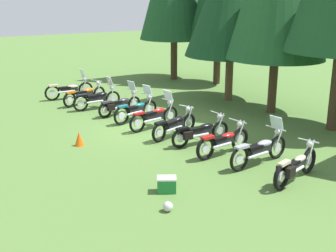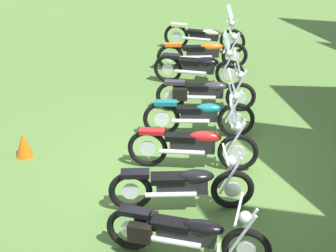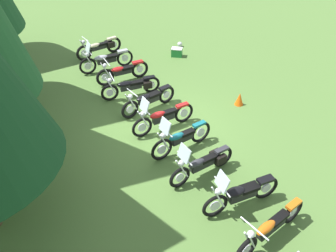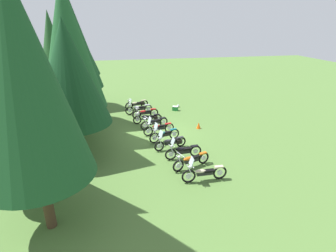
{
  "view_description": "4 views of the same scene",
  "coord_description": "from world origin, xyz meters",
  "px_view_note": "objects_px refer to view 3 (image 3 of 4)",
  "views": [
    {
      "loc": [
        14.12,
        -7.45,
        4.91
      ],
      "look_at": [
        1.64,
        -0.28,
        0.56
      ],
      "focal_mm": 47.43,
      "sensor_mm": 36.0,
      "label": 1
    },
    {
      "loc": [
        7.86,
        1.91,
        4.94
      ],
      "look_at": [
        -0.17,
        -0.47,
        0.66
      ],
      "focal_mm": 55.86,
      "sensor_mm": 36.0,
      "label": 2
    },
    {
      "loc": [
        -8.84,
        3.0,
        7.18
      ],
      "look_at": [
        -0.72,
        0.16,
        0.69
      ],
      "focal_mm": 37.53,
      "sensor_mm": 36.0,
      "label": 3
    },
    {
      "loc": [
        -17.08,
        2.86,
        7.51
      ],
      "look_at": [
        -0.82,
        -0.44,
        0.93
      ],
      "focal_mm": 28.32,
      "sensor_mm": 36.0,
      "label": 4
    }
  ],
  "objects_px": {
    "motorcycle_7": "(132,86)",
    "motorcycle_9": "(106,60)",
    "motorcycle_8": "(122,72)",
    "motorcycle_10": "(100,47)",
    "motorcycle_6": "(148,100)",
    "motorcycle_2": "(241,193)",
    "motorcycle_1": "(271,227)",
    "dropped_helmet": "(180,44)",
    "motorcycle_4": "(181,138)",
    "traffic_cone": "(239,99)",
    "motorcycle_5": "(162,117)",
    "motorcycle_3": "(203,163)",
    "picnic_cooler": "(177,52)"
  },
  "relations": [
    {
      "from": "dropped_helmet",
      "to": "picnic_cooler",
      "type": "bearing_deg",
      "value": 151.75
    },
    {
      "from": "traffic_cone",
      "to": "motorcycle_7",
      "type": "bearing_deg",
      "value": 62.23
    },
    {
      "from": "motorcycle_7",
      "to": "dropped_helmet",
      "type": "distance_m",
      "value": 4.9
    },
    {
      "from": "motorcycle_10",
      "to": "traffic_cone",
      "type": "distance_m",
      "value": 7.01
    },
    {
      "from": "motorcycle_9",
      "to": "motorcycle_1",
      "type": "bearing_deg",
      "value": 93.48
    },
    {
      "from": "motorcycle_4",
      "to": "motorcycle_6",
      "type": "distance_m",
      "value": 2.47
    },
    {
      "from": "traffic_cone",
      "to": "motorcycle_2",
      "type": "bearing_deg",
      "value": 151.49
    },
    {
      "from": "motorcycle_9",
      "to": "traffic_cone",
      "type": "relative_size",
      "value": 4.97
    },
    {
      "from": "motorcycle_5",
      "to": "motorcycle_4",
      "type": "bearing_deg",
      "value": 87.29
    },
    {
      "from": "motorcycle_2",
      "to": "motorcycle_10",
      "type": "xyz_separation_m",
      "value": [
        9.99,
        1.74,
        -0.04
      ]
    },
    {
      "from": "motorcycle_8",
      "to": "motorcycle_10",
      "type": "height_order",
      "value": "motorcycle_10"
    },
    {
      "from": "motorcycle_6",
      "to": "motorcycle_10",
      "type": "distance_m",
      "value": 5.02
    },
    {
      "from": "motorcycle_5",
      "to": "motorcycle_6",
      "type": "distance_m",
      "value": 1.25
    },
    {
      "from": "motorcycle_1",
      "to": "motorcycle_2",
      "type": "relative_size",
      "value": 1.02
    },
    {
      "from": "motorcycle_6",
      "to": "traffic_cone",
      "type": "distance_m",
      "value": 3.34
    },
    {
      "from": "motorcycle_5",
      "to": "traffic_cone",
      "type": "distance_m",
      "value": 3.18
    },
    {
      "from": "motorcycle_4",
      "to": "motorcycle_9",
      "type": "xyz_separation_m",
      "value": [
        5.98,
        1.12,
        0.01
      ]
    },
    {
      "from": "motorcycle_7",
      "to": "motorcycle_6",
      "type": "bearing_deg",
      "value": 103.34
    },
    {
      "from": "motorcycle_7",
      "to": "motorcycle_9",
      "type": "distance_m",
      "value": 2.47
    },
    {
      "from": "motorcycle_9",
      "to": "motorcycle_10",
      "type": "relative_size",
      "value": 1.09
    },
    {
      "from": "motorcycle_5",
      "to": "traffic_cone",
      "type": "bearing_deg",
      "value": 177.44
    },
    {
      "from": "motorcycle_1",
      "to": "traffic_cone",
      "type": "height_order",
      "value": "motorcycle_1"
    },
    {
      "from": "motorcycle_10",
      "to": "dropped_helmet",
      "type": "relative_size",
      "value": 9.05
    },
    {
      "from": "motorcycle_10",
      "to": "motorcycle_1",
      "type": "bearing_deg",
      "value": 82.7
    },
    {
      "from": "motorcycle_3",
      "to": "motorcycle_2",
      "type": "bearing_deg",
      "value": 93.54
    },
    {
      "from": "motorcycle_8",
      "to": "dropped_helmet",
      "type": "height_order",
      "value": "motorcycle_8"
    },
    {
      "from": "motorcycle_2",
      "to": "motorcycle_8",
      "type": "relative_size",
      "value": 1.01
    },
    {
      "from": "motorcycle_3",
      "to": "motorcycle_4",
      "type": "bearing_deg",
      "value": -94.5
    },
    {
      "from": "motorcycle_10",
      "to": "dropped_helmet",
      "type": "height_order",
      "value": "motorcycle_10"
    },
    {
      "from": "motorcycle_6",
      "to": "motorcycle_3",
      "type": "bearing_deg",
      "value": 79.26
    },
    {
      "from": "motorcycle_3",
      "to": "motorcycle_4",
      "type": "height_order",
      "value": "motorcycle_4"
    },
    {
      "from": "motorcycle_2",
      "to": "motorcycle_6",
      "type": "height_order",
      "value": "motorcycle_2"
    },
    {
      "from": "motorcycle_4",
      "to": "motorcycle_8",
      "type": "xyz_separation_m",
      "value": [
        4.79,
        0.69,
        -0.03
      ]
    },
    {
      "from": "motorcycle_3",
      "to": "motorcycle_7",
      "type": "xyz_separation_m",
      "value": [
        4.78,
        0.8,
        -0.01
      ]
    },
    {
      "from": "motorcycle_7",
      "to": "motorcycle_8",
      "type": "height_order",
      "value": "motorcycle_8"
    },
    {
      "from": "motorcycle_5",
      "to": "motorcycle_6",
      "type": "bearing_deg",
      "value": -96.07
    },
    {
      "from": "motorcycle_1",
      "to": "motorcycle_7",
      "type": "relative_size",
      "value": 0.99
    },
    {
      "from": "motorcycle_1",
      "to": "motorcycle_4",
      "type": "height_order",
      "value": "motorcycle_4"
    },
    {
      "from": "motorcycle_1",
      "to": "motorcycle_7",
      "type": "xyz_separation_m",
      "value": [
        7.27,
        1.4,
        -0.01
      ]
    },
    {
      "from": "motorcycle_2",
      "to": "motorcycle_4",
      "type": "xyz_separation_m",
      "value": [
        2.58,
        0.63,
        -0.01
      ]
    },
    {
      "from": "motorcycle_3",
      "to": "motorcycle_6",
      "type": "bearing_deg",
      "value": -96.1
    },
    {
      "from": "motorcycle_9",
      "to": "motorcycle_7",
      "type": "bearing_deg",
      "value": 94.43
    },
    {
      "from": "motorcycle_9",
      "to": "motorcycle_10",
      "type": "bearing_deg",
      "value": -98.26
    },
    {
      "from": "motorcycle_10",
      "to": "motorcycle_4",
      "type": "bearing_deg",
      "value": 81.46
    },
    {
      "from": "traffic_cone",
      "to": "dropped_helmet",
      "type": "xyz_separation_m",
      "value": [
        5.48,
        0.25,
        -0.12
      ]
    },
    {
      "from": "motorcycle_6",
      "to": "motorcycle_7",
      "type": "bearing_deg",
      "value": -93.34
    },
    {
      "from": "motorcycle_2",
      "to": "motorcycle_6",
      "type": "xyz_separation_m",
      "value": [
        5.03,
        0.93,
        -0.04
      ]
    },
    {
      "from": "motorcycle_9",
      "to": "dropped_helmet",
      "type": "relative_size",
      "value": 9.88
    },
    {
      "from": "motorcycle_1",
      "to": "motorcycle_9",
      "type": "relative_size",
      "value": 0.96
    },
    {
      "from": "motorcycle_6",
      "to": "dropped_helmet",
      "type": "height_order",
      "value": "motorcycle_6"
    }
  ]
}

